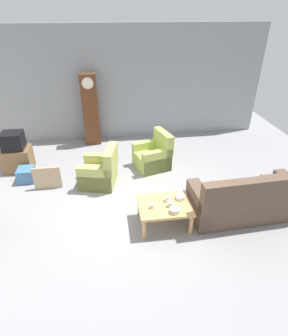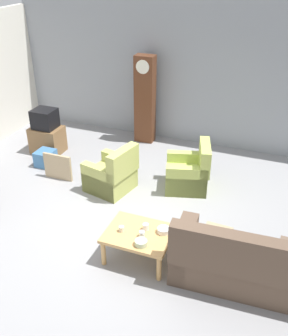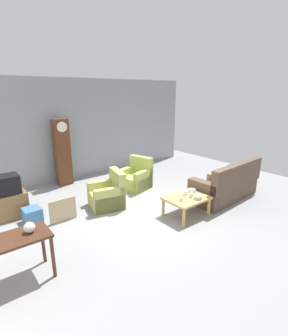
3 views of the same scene
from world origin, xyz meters
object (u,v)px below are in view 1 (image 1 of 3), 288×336
Objects in this scene: armchair_olive_near at (100,172)px; tv_crt at (13,141)px; grandfather_clock at (91,110)px; tv_stand_cabinet at (18,159)px; armchair_olive_far at (153,156)px; bowl_shallow_green at (175,210)px; cup_white_porcelain at (167,199)px; couch_floral at (246,201)px; framed_picture_leaning at (47,178)px; cup_blue_rimmed at (170,204)px; storage_box_blue at (26,175)px; coffee_table_wood at (164,207)px; bowl_white_stacked at (181,197)px; cup_cream_tall at (152,206)px.

tv_crt reaches higher than armchair_olive_near.
tv_stand_cabinet is (-1.82, -1.34, -0.72)m from grandfather_clock.
armchair_olive_far reaches higher than tv_stand_cabinet.
armchair_olive_near is 5.33× the size of bowl_shallow_green.
tv_crt is 4.05m from cup_white_porcelain.
grandfather_clock reaches higher than couch_floral.
couch_floral is 3.15× the size of tv_stand_cabinet.
cup_white_porcelain is (1.24, -1.46, 0.21)m from armchair_olive_near.
cup_blue_rimmed is at bearing -33.49° from framed_picture_leaning.
armchair_olive_near is 10.16× the size of cup_blue_rimmed.
couch_floral is 4.88m from storage_box_blue.
coffee_table_wood is (-0.16, -2.15, 0.09)m from armchair_olive_far.
armchair_olive_near is 1.95m from coffee_table_wood.
armchair_olive_far is 3.37m from tv_stand_cabinet.
coffee_table_wood is 0.37m from bowl_white_stacked.
tv_stand_cabinet is at bearing 142.30° from coffee_table_wood.
armchair_olive_far is 3.41m from tv_crt.
cup_white_porcelain is (2.96, -1.82, 0.35)m from storage_box_blue.
tv_stand_cabinet is 1.13× the size of framed_picture_leaning.
armchair_olive_far is at bearing 89.29° from bowl_shallow_green.
bowl_white_stacked is (0.33, 0.13, 0.10)m from coffee_table_wood.
armchair_olive_near is 1.87m from cup_cream_tall.
framed_picture_leaning is 6.08× the size of cup_white_porcelain.
armchair_olive_near is 9.54× the size of cup_white_porcelain.
framed_picture_leaning is (0.85, -0.94, -0.53)m from tv_crt.
grandfather_clock is at bearing 114.84° from bowl_white_stacked.
grandfather_clock is 4.21× the size of tv_crt.
armchair_olive_far is at bearing 87.88° from cup_blue_rimmed.
coffee_table_wood is 2.00× the size of tv_crt.
cup_white_porcelain is (1.45, -3.72, -0.51)m from grandfather_clock.
storage_box_blue is at bearing 146.56° from coffee_table_wood.
couch_floral is 2.21× the size of armchair_olive_far.
bowl_white_stacked is at bearing -85.19° from armchair_olive_far.
cup_blue_rimmed is (3.27, -2.54, -0.29)m from tv_crt.
couch_floral is 3.16m from armchair_olive_near.
armchair_olive_far is 1.62× the size of framed_picture_leaning.
grandfather_clock reaches higher than armchair_olive_near.
armchair_olive_far is 3.07m from storage_box_blue.
bowl_white_stacked is at bearing 18.60° from cup_cream_tall.
storage_box_blue is (-1.72, 0.36, -0.14)m from armchair_olive_near.
tv_crt reaches higher than tv_stand_cabinet.
cup_blue_rimmed is at bearing -92.12° from armchair_olive_far.
couch_floral is at bearing -51.93° from grandfather_clock.
armchair_olive_far is 2.51× the size of storage_box_blue.
grandfather_clock is 2.58m from storage_box_blue.
couch_floral reaches higher than tv_stand_cabinet.
storage_box_blue is at bearing 151.04° from bowl_white_stacked.
couch_floral is at bearing -29.03° from armchair_olive_near.
tv_stand_cabinet is (-3.20, 2.47, -0.10)m from coffee_table_wood.
armchair_olive_near is at bearing 136.46° from bowl_white_stacked.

